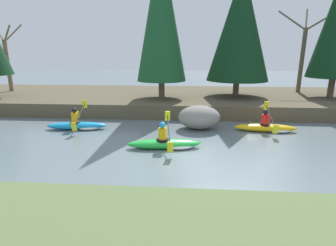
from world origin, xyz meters
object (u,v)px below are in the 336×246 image
Objects in this scene: kayaker_lead at (268,127)px; kayaker_trailing at (79,125)px; kayaker_middle at (167,143)px; boulder_midstream at (199,117)px.

kayaker_trailing is at bearing -175.52° from kayaker_lead.
kayaker_middle reaches higher than boulder_midstream.
kayaker_trailing is (-4.24, 2.18, 0.00)m from kayaker_middle.
kayaker_lead and kayaker_middle have the same top height.
kayaker_trailing is (-8.59, -0.28, 0.00)m from kayaker_lead.
boulder_midstream is (1.28, 2.69, 0.35)m from kayaker_middle.
kayaker_lead is at bearing -4.73° from kayaker_trailing.
kayaker_lead is 5.00m from kayaker_middle.
kayaker_lead is 3.10m from boulder_midstream.
boulder_midstream is at bearing 57.37° from kayaker_middle.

